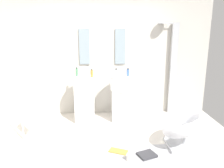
% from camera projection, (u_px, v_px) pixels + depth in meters
% --- Properties ---
extents(ground_plane, '(4.80, 3.60, 0.04)m').
position_uv_depth(ground_plane, '(105.00, 149.00, 3.73)').
color(ground_plane, silver).
extents(rear_partition, '(4.80, 0.10, 2.60)m').
position_uv_depth(rear_partition, '(102.00, 57.00, 5.01)').
color(rear_partition, beige).
rests_on(rear_partition, ground_plane).
extents(pedestal_sink_left, '(0.48, 0.48, 1.06)m').
position_uv_depth(pedestal_sink_left, '(85.00, 97.00, 4.72)').
color(pedestal_sink_left, white).
rests_on(pedestal_sink_left, ground_plane).
extents(pedestal_sink_right, '(0.48, 0.48, 1.06)m').
position_uv_depth(pedestal_sink_right, '(121.00, 96.00, 4.77)').
color(pedestal_sink_right, white).
rests_on(pedestal_sink_right, ground_plane).
extents(vanity_mirror_left, '(0.22, 0.03, 0.76)m').
position_uv_depth(vanity_mirror_left, '(84.00, 47.00, 4.86)').
color(vanity_mirror_left, '#8C9EA8').
extents(vanity_mirror_right, '(0.22, 0.03, 0.76)m').
position_uv_depth(vanity_mirror_right, '(120.00, 47.00, 4.91)').
color(vanity_mirror_right, '#8C9EA8').
extents(shower_column, '(0.49, 0.24, 2.05)m').
position_uv_depth(shower_column, '(172.00, 67.00, 5.04)').
color(shower_column, '#B7BABF').
rests_on(shower_column, ground_plane).
extents(lounge_chair, '(1.06, 1.06, 0.65)m').
position_uv_depth(lounge_chair, '(185.00, 127.00, 3.67)').
color(lounge_chair, '#B7BABF').
rests_on(lounge_chair, ground_plane).
extents(towel_rack, '(0.37, 0.22, 0.95)m').
position_uv_depth(towel_rack, '(30.00, 106.00, 3.83)').
color(towel_rack, '#B7BABF').
rests_on(towel_rack, ground_plane).
extents(area_rug, '(1.18, 0.70, 0.01)m').
position_uv_depth(area_rug, '(136.00, 157.00, 3.44)').
color(area_rug, '#B2B2B7').
rests_on(area_rug, ground_plane).
extents(magazine_charcoal, '(0.33, 0.30, 0.04)m').
position_uv_depth(magazine_charcoal, '(147.00, 155.00, 3.46)').
color(magazine_charcoal, '#38383D').
rests_on(magazine_charcoal, area_rug).
extents(magazine_ochre, '(0.32, 0.25, 0.02)m').
position_uv_depth(magazine_ochre, '(118.00, 151.00, 3.58)').
color(magazine_ochre, gold).
rests_on(magazine_ochre, area_rug).
extents(coffee_mug, '(0.09, 0.09, 0.10)m').
position_uv_depth(coffee_mug, '(129.00, 157.00, 3.33)').
color(coffee_mug, white).
rests_on(coffee_mug, area_rug).
extents(soap_bottle_green, '(0.05, 0.05, 0.18)m').
position_uv_depth(soap_bottle_green, '(77.00, 72.00, 4.65)').
color(soap_bottle_green, '#59996B').
rests_on(soap_bottle_green, pedestal_sink_left).
extents(soap_bottle_clear, '(0.06, 0.06, 0.17)m').
position_uv_depth(soap_bottle_clear, '(116.00, 73.00, 4.59)').
color(soap_bottle_clear, silver).
rests_on(soap_bottle_clear, pedestal_sink_right).
extents(soap_bottle_amber, '(0.05, 0.05, 0.16)m').
position_uv_depth(soap_bottle_amber, '(92.00, 73.00, 4.58)').
color(soap_bottle_amber, '#C68C38').
rests_on(soap_bottle_amber, pedestal_sink_left).
extents(soap_bottle_blue, '(0.05, 0.05, 0.16)m').
position_uv_depth(soap_bottle_blue, '(128.00, 72.00, 4.69)').
color(soap_bottle_blue, '#4C72B7').
rests_on(soap_bottle_blue, pedestal_sink_right).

